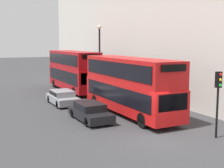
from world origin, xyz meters
TOP-DOWN VIEW (x-y plane):
  - ground_plane at (0.00, 0.00)m, footprint 200.00×200.00m
  - bus_leading at (1.60, 6.07)m, footprint 2.59×10.73m
  - bus_second_in_queue at (1.60, 18.67)m, footprint 2.59×10.44m
  - car_dark_sedan at (-1.80, 5.56)m, footprint 1.79×4.32m
  - car_hatchback at (-1.80, 11.86)m, footprint 1.88×4.21m
  - traffic_light at (3.13, -1.30)m, footprint 0.30×0.36m
  - street_lamp at (3.22, 15.14)m, footprint 0.44×0.44m

SIDE VIEW (x-z plane):
  - ground_plane at x=0.00m, z-range 0.00..0.00m
  - car_hatchback at x=-1.80m, z-range 0.05..1.28m
  - car_dark_sedan at x=-1.80m, z-range 0.05..1.29m
  - bus_leading at x=1.60m, z-range 0.22..4.48m
  - bus_second_in_queue at x=1.60m, z-range 0.23..4.64m
  - traffic_light at x=3.13m, z-range 0.84..4.63m
  - street_lamp at x=3.22m, z-range 0.79..7.94m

